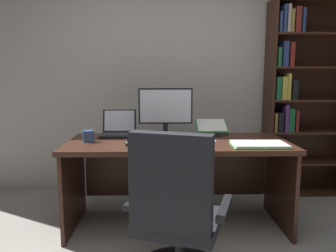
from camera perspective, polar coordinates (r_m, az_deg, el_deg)
The scene contains 13 objects.
wall_back at distance 3.77m, azimuth 0.49°, elevation 10.60°, with size 5.63×0.12×2.85m, color #B2ADA3.
desk at distance 2.91m, azimuth 1.59°, elevation -6.13°, with size 1.86×0.79×0.75m.
bookshelf at distance 3.85m, azimuth 21.76°, elevation 3.99°, with size 0.91×0.32×2.08m.
office_chair at distance 2.08m, azimuth 1.42°, elevation -16.32°, with size 0.70×0.62×0.99m.
monitor at distance 3.01m, azimuth -0.44°, elevation 2.52°, with size 0.49×0.16×0.44m.
laptop at distance 3.06m, azimuth -8.60°, elevation -0.73°, with size 0.31×0.29×0.23m.
keyboard at distance 2.62m, azimuth -0.28°, elevation -3.07°, with size 0.42×0.15×0.02m, color black.
computer_mouse at distance 2.63m, azimuth -6.84°, elevation -2.91°, with size 0.06×0.10×0.04m, color black.
reading_stand_with_book at distance 3.14m, azimuth 7.60°, elevation -0.18°, with size 0.29×0.29×0.13m.
open_binder at distance 2.68m, azimuth 15.54°, elevation -3.11°, with size 0.43×0.28×0.02m.
notepad at distance 2.84m, azimuth 6.56°, elevation -2.33°, with size 0.15×0.21×0.01m, color silver.
pen at distance 2.85m, azimuth 6.97°, elevation -2.15°, with size 0.01×0.01×0.14m, color black.
coffee_mug at distance 2.83m, azimuth -13.65°, elevation -1.71°, with size 0.10×0.10×0.09m, color #334C7A.
Camera 1 is at (-0.12, -1.73, 1.30)m, focal length 35.13 mm.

